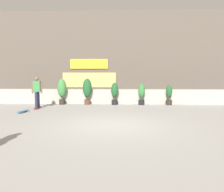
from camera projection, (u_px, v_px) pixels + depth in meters
ground_plane at (110, 125)px, 7.97m from camera, size 48.00×48.00×0.00m
planter_wall at (115, 96)px, 13.89m from camera, size 18.00×0.40×0.90m
building_backdrop at (116, 56)px, 17.61m from camera, size 20.00×2.08×6.50m
potted_plant_0 at (62, 89)px, 13.53m from camera, size 0.54×0.54×1.55m
potted_plant_1 at (87, 89)px, 13.47m from camera, size 0.54×0.54×1.56m
potted_plant_2 at (115, 92)px, 13.42m from camera, size 0.43×0.43×1.32m
potted_plant_3 at (141, 93)px, 13.36m from camera, size 0.39×0.39×1.25m
potted_plant_4 at (169, 94)px, 13.30m from camera, size 0.36×0.36×1.19m
skater_far_left at (37, 91)px, 11.83m from camera, size 0.56×0.81×1.70m
skateboard_near_camera at (23, 111)px, 10.67m from camera, size 0.29×0.82×0.08m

